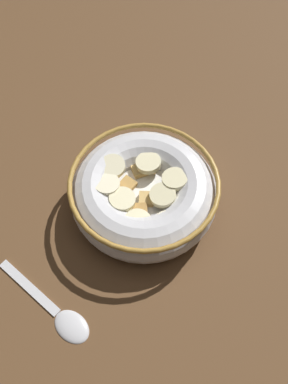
{
  "coord_description": "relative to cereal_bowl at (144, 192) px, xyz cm",
  "views": [
    {
      "loc": [
        -24.89,
        4.84,
        44.6
      ],
      "look_at": [
        0.0,
        0.0,
        3.0
      ],
      "focal_mm": 38.0,
      "sensor_mm": 36.0,
      "label": 1
    }
  ],
  "objects": [
    {
      "name": "cereal_bowl",
      "position": [
        0.0,
        0.0,
        0.0
      ],
      "size": [
        17.78,
        17.78,
        5.56
      ],
      "color": "silver",
      "rests_on": "ground_plane"
    },
    {
      "name": "ground_plane",
      "position": [
        0.02,
        -0.02,
        -3.96
      ],
      "size": [
        113.14,
        113.14,
        2.0
      ],
      "primitive_type": "cube",
      "color": "brown"
    },
    {
      "name": "spoon",
      "position": [
        -12.05,
        11.48,
        -2.62
      ],
      "size": [
        11.68,
        10.07,
        0.8
      ],
      "color": "silver",
      "rests_on": "ground_plane"
    }
  ]
}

